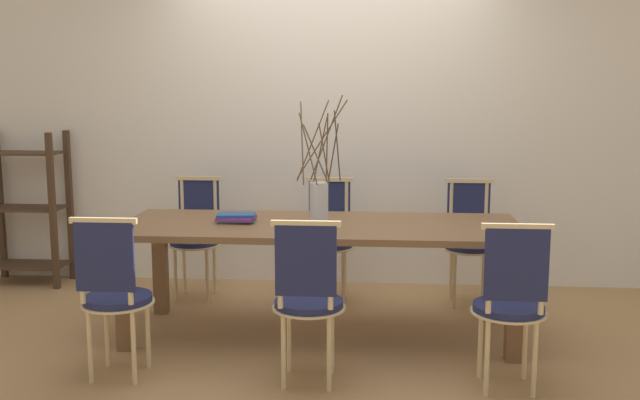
% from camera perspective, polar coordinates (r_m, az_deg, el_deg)
% --- Properties ---
extents(ground_plane, '(16.00, 16.00, 0.00)m').
position_cam_1_polar(ground_plane, '(4.66, 0.00, -10.69)').
color(ground_plane, '#A87F51').
extents(wall_rear, '(12.00, 0.06, 3.20)m').
position_cam_1_polar(wall_rear, '(5.70, 1.06, 9.25)').
color(wall_rear, silver).
rests_on(wall_rear, ground_plane).
extents(dining_table, '(2.51, 0.93, 0.72)m').
position_cam_1_polar(dining_table, '(4.49, 0.00, -3.02)').
color(dining_table, brown).
rests_on(dining_table, ground_plane).
extents(chair_near_leftend, '(0.39, 0.39, 0.91)m').
position_cam_1_polar(chair_near_leftend, '(3.99, -16.14, -7.00)').
color(chair_near_leftend, '#1E234C').
rests_on(chair_near_leftend, ground_plane).
extents(chair_near_left, '(0.39, 0.39, 0.91)m').
position_cam_1_polar(chair_near_left, '(3.75, -1.01, -7.62)').
color(chair_near_left, '#1E234C').
rests_on(chair_near_left, ground_plane).
extents(chair_near_center, '(0.39, 0.39, 0.91)m').
position_cam_1_polar(chair_near_center, '(3.80, 15.00, -7.72)').
color(chair_near_center, '#1E234C').
rests_on(chair_near_center, ground_plane).
extents(chair_far_leftend, '(0.39, 0.39, 0.91)m').
position_cam_1_polar(chair_far_leftend, '(5.45, -9.89, -2.60)').
color(chair_far_leftend, '#1E234C').
rests_on(chair_far_leftend, ground_plane).
extents(chair_far_left, '(0.39, 0.39, 0.91)m').
position_cam_1_polar(chair_far_left, '(5.29, 0.68, -2.80)').
color(chair_far_left, '#1E234C').
rests_on(chair_far_left, ground_plane).
extents(chair_far_center, '(0.39, 0.39, 0.91)m').
position_cam_1_polar(chair_far_center, '(5.32, 11.87, -2.92)').
color(chair_far_center, '#1E234C').
rests_on(chair_far_center, ground_plane).
extents(vase_centerpiece, '(0.33, 0.30, 0.80)m').
position_cam_1_polar(vase_centerpiece, '(4.43, -0.08, 0.13)').
color(vase_centerpiece, silver).
rests_on(vase_centerpiece, dining_table).
extents(book_stack, '(0.25, 0.19, 0.05)m').
position_cam_1_polar(book_stack, '(4.55, -6.69, -1.42)').
color(book_stack, '#1E6B4C').
rests_on(book_stack, dining_table).
extents(shelving_rack, '(0.64, 0.36, 1.23)m').
position_cam_1_polar(shelving_rack, '(6.19, -22.48, -0.64)').
color(shelving_rack, '#422D1E').
rests_on(shelving_rack, ground_plane).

